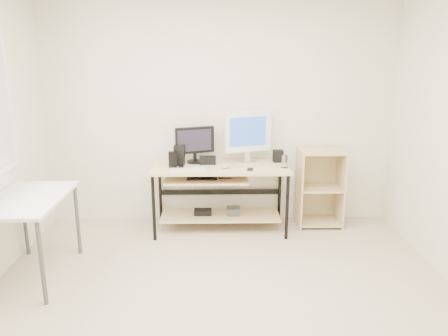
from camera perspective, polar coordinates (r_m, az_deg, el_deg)
room at (r=3.11m, az=-2.72°, el=2.91°), size 4.01×4.01×2.62m
desk at (r=4.87m, az=-0.80°, el=-2.10°), size 1.50×0.65×0.75m
side_table at (r=4.16m, az=-24.22°, el=-4.58°), size 0.60×1.00×0.75m
shelf_unit at (r=5.19m, az=12.30°, el=-2.37°), size 0.50×0.40×0.90m
black_monitor at (r=4.91m, az=-3.85°, el=3.36°), size 0.44×0.19×0.41m
white_imac at (r=4.90m, az=3.13°, el=4.61°), size 0.54×0.23×0.59m
keyboard at (r=4.64m, az=-4.71°, el=-0.23°), size 0.39×0.18×0.01m
mouse at (r=4.71m, az=0.21°, el=0.26°), size 0.10×0.14×0.04m
center_speaker at (r=4.87m, az=-2.15°, el=1.02°), size 0.18×0.08×0.09m
speaker_left at (r=4.84m, az=-5.81°, el=1.74°), size 0.12×0.12×0.22m
speaker_right at (r=5.02m, az=7.07°, el=1.57°), size 0.11×0.11×0.13m
audio_controller at (r=4.77m, az=-6.70°, el=1.13°), size 0.09×0.06×0.18m
volume_puck at (r=4.78m, az=-5.62°, el=0.27°), size 0.07×0.07×0.03m
smartphone at (r=4.66m, az=3.42°, el=-0.16°), size 0.08×0.12×0.01m
coaster at (r=4.77m, az=7.92°, el=0.05°), size 0.09×0.09×0.01m
drinking_glass at (r=4.75m, az=7.95°, el=0.87°), size 0.07×0.07×0.13m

